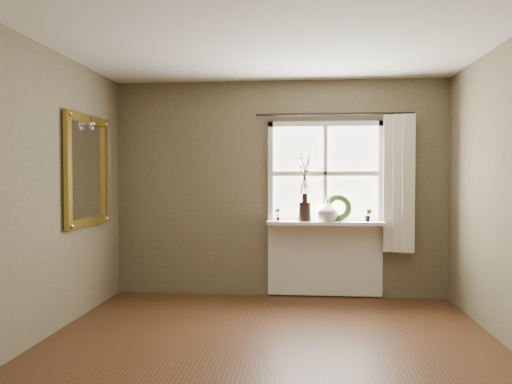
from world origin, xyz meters
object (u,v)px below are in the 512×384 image
at_px(cream_vase, 328,210).
at_px(gilt_mirror, 87,170).
at_px(wreath, 338,211).
at_px(dark_jug, 305,212).

xyz_separation_m(cream_vase, gilt_mirror, (-2.54, -0.85, 0.46)).
relative_size(wreath, gilt_mirror, 0.28).
distance_m(cream_vase, gilt_mirror, 2.72).
relative_size(cream_vase, wreath, 0.81).
distance_m(dark_jug, cream_vase, 0.27).
bearing_deg(gilt_mirror, dark_jug, 20.55).
bearing_deg(wreath, cream_vase, -158.08).
height_order(cream_vase, wreath, wreath).
relative_size(dark_jug, cream_vase, 0.86).
bearing_deg(cream_vase, dark_jug, 180.00).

